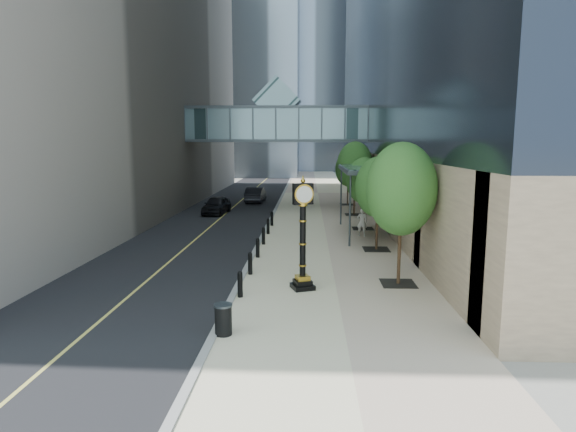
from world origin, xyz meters
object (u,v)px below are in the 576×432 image
at_px(pedestrian, 362,222).
at_px(car_far, 256,195).
at_px(street_clock, 303,242).
at_px(trash_bin, 223,320).
at_px(car_near, 217,205).

relative_size(pedestrian, car_far, 0.39).
bearing_deg(street_clock, trash_bin, -136.24).
xyz_separation_m(street_clock, car_far, (-4.99, 28.75, -1.19)).
relative_size(trash_bin, car_near, 0.21).
relative_size(pedestrian, car_near, 0.41).
xyz_separation_m(car_near, car_far, (2.39, 8.05, 0.02)).
xyz_separation_m(street_clock, trash_bin, (-2.35, -4.76, -1.46)).
xyz_separation_m(trash_bin, car_far, (-2.65, 33.51, 0.27)).
bearing_deg(car_near, pedestrian, -36.66).
xyz_separation_m(pedestrian, car_far, (-8.58, 17.57, -0.17)).
relative_size(trash_bin, pedestrian, 0.50).
distance_m(street_clock, car_near, 22.01).
relative_size(street_clock, pedestrian, 2.47).
bearing_deg(car_far, car_near, 75.79).
distance_m(pedestrian, car_far, 19.55).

